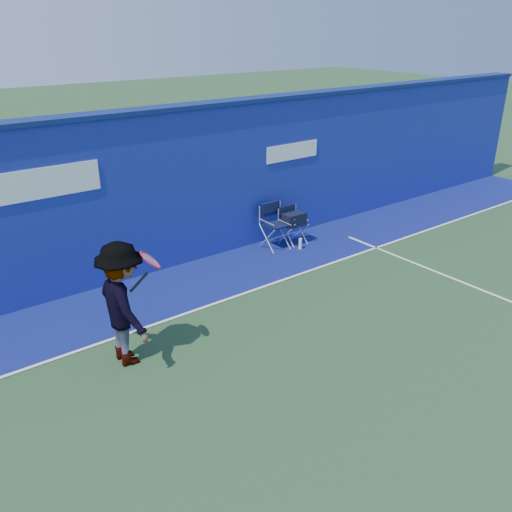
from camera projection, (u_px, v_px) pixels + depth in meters
ground at (330, 410)px, 6.81m from camera, size 80.00×80.00×0.00m
stadium_wall at (136, 194)px, 9.99m from camera, size 24.00×0.50×3.08m
out_of_bounds_strip at (171, 291)px, 9.80m from camera, size 24.00×1.80×0.01m
court_lines at (299, 385)px, 7.24m from camera, size 24.00×12.00×0.01m
directors_chair_left at (276, 233)px, 11.60m from camera, size 0.56×0.52×0.95m
directors_chair_right at (293, 229)px, 11.74m from camera, size 0.49×0.44×0.82m
water_bottle at (300, 244)px, 11.55m from camera, size 0.07×0.07×0.24m
tennis_player at (123, 304)px, 7.45m from camera, size 0.94×1.19×1.81m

